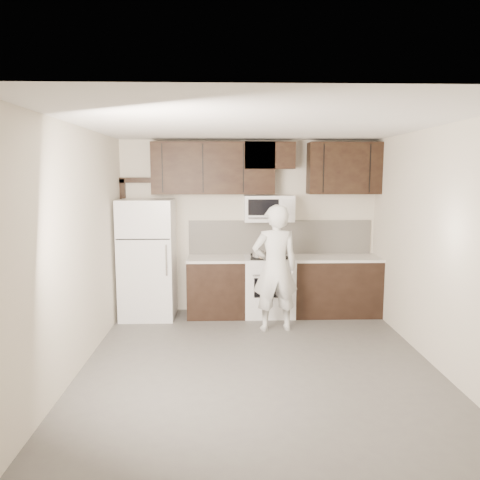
{
  "coord_description": "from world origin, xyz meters",
  "views": [
    {
      "loc": [
        -0.37,
        -5.11,
        2.16
      ],
      "look_at": [
        -0.18,
        0.9,
        1.32
      ],
      "focal_mm": 35.0,
      "sensor_mm": 36.0,
      "label": 1
    }
  ],
  "objects_px": {
    "stove": "(269,286)",
    "microwave": "(269,208)",
    "refrigerator": "(148,259)",
    "person": "(275,268)"
  },
  "relations": [
    {
      "from": "stove",
      "to": "microwave",
      "type": "height_order",
      "value": "microwave"
    },
    {
      "from": "microwave",
      "to": "refrigerator",
      "type": "distance_m",
      "value": 2.0
    },
    {
      "from": "stove",
      "to": "microwave",
      "type": "xyz_separation_m",
      "value": [
        -0.0,
        0.12,
        1.19
      ]
    },
    {
      "from": "microwave",
      "to": "stove",
      "type": "bearing_deg",
      "value": -89.9
    },
    {
      "from": "stove",
      "to": "refrigerator",
      "type": "height_order",
      "value": "refrigerator"
    },
    {
      "from": "stove",
      "to": "refrigerator",
      "type": "relative_size",
      "value": 0.52
    },
    {
      "from": "refrigerator",
      "to": "person",
      "type": "relative_size",
      "value": 1.02
    },
    {
      "from": "refrigerator",
      "to": "microwave",
      "type": "bearing_deg",
      "value": 5.15
    },
    {
      "from": "stove",
      "to": "microwave",
      "type": "relative_size",
      "value": 1.24
    },
    {
      "from": "refrigerator",
      "to": "person",
      "type": "distance_m",
      "value": 1.98
    }
  ]
}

